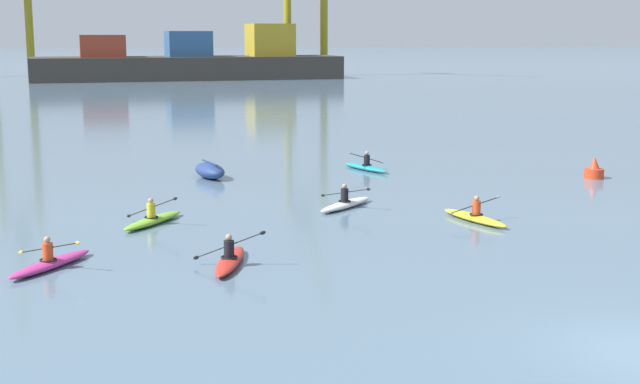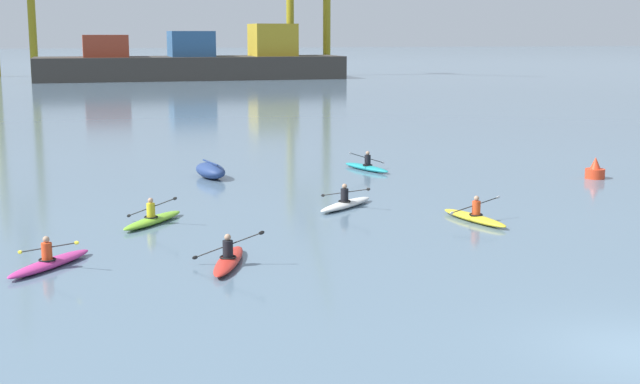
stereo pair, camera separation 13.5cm
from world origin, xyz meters
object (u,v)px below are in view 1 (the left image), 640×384
at_px(kayak_lime, 153,219).
at_px(kayak_yellow, 475,217).
at_px(kayak_magenta, 50,262).
at_px(kayak_white, 346,203).
at_px(channel_buoy, 594,171).
at_px(kayak_teal, 366,167).
at_px(container_barge, 192,62).
at_px(capsized_dinghy, 210,171).
at_px(kayak_red, 230,260).

distance_m(kayak_lime, kayak_yellow, 11.43).
relative_size(kayak_magenta, kayak_white, 1.02).
height_order(channel_buoy, kayak_lime, kayak_lime).
height_order(kayak_lime, kayak_magenta, kayak_lime).
height_order(kayak_lime, kayak_teal, kayak_lime).
xyz_separation_m(container_barge, kayak_magenta, (-17.62, -103.82, -2.41)).
bearing_deg(kayak_magenta, kayak_white, 29.67).
distance_m(channel_buoy, kayak_magenta, 25.81).
relative_size(container_barge, kayak_yellow, 12.84).
distance_m(kayak_yellow, kayak_teal, 12.33).
height_order(capsized_dinghy, kayak_lime, kayak_lime).
bearing_deg(container_barge, kayak_yellow, -91.79).
height_order(container_barge, kayak_teal, container_barge).
distance_m(kayak_red, kayak_yellow, 10.12).
height_order(container_barge, channel_buoy, container_barge).
xyz_separation_m(capsized_dinghy, kayak_yellow, (7.68, -12.02, -0.18)).
xyz_separation_m(kayak_red, kayak_magenta, (-4.99, 1.08, 0.00)).
bearing_deg(capsized_dinghy, container_barge, 83.07).
relative_size(capsized_dinghy, kayak_teal, 0.81).
distance_m(container_barge, kayak_yellow, 101.39).
bearing_deg(kayak_teal, container_barge, 88.00).
bearing_deg(kayak_lime, kayak_teal, 40.92).
relative_size(container_barge, kayak_red, 13.01).
xyz_separation_m(capsized_dinghy, kayak_red, (-1.78, -15.61, -0.18)).
bearing_deg(kayak_magenta, kayak_lime, 57.10).
height_order(capsized_dinghy, kayak_red, kayak_red).
bearing_deg(kayak_teal, kayak_red, -120.86).
height_order(capsized_dinghy, kayak_magenta, kayak_magenta).
xyz_separation_m(kayak_red, kayak_yellow, (9.46, 3.59, 0.00)).
bearing_deg(kayak_magenta, kayak_teal, 45.66).
xyz_separation_m(capsized_dinghy, kayak_magenta, (-6.77, -14.53, -0.18)).
bearing_deg(kayak_white, capsized_dinghy, 115.41).
xyz_separation_m(container_barge, kayak_teal, (-3.11, -88.97, -2.41)).
relative_size(channel_buoy, kayak_white, 0.34).
bearing_deg(kayak_yellow, kayak_lime, 166.59).
bearing_deg(kayak_white, kayak_lime, -172.56).
distance_m(channel_buoy, kayak_white, 13.64).
xyz_separation_m(kayak_lime, kayak_magenta, (-3.34, -5.16, -0.00)).
distance_m(kayak_yellow, kayak_magenta, 14.67).
distance_m(kayak_teal, kayak_white, 9.49).
bearing_deg(kayak_yellow, kayak_teal, 89.75).
bearing_deg(channel_buoy, kayak_red, -150.41).
distance_m(capsized_dinghy, kayak_yellow, 14.27).
xyz_separation_m(container_barge, kayak_yellow, (-3.16, -101.31, -2.41)).
xyz_separation_m(capsized_dinghy, kayak_white, (3.99, -8.40, -0.18)).
height_order(container_barge, kayak_red, container_barge).
relative_size(container_barge, kayak_magenta, 14.58).
bearing_deg(capsized_dinghy, kayak_teal, 2.31).
xyz_separation_m(kayak_red, kayak_lime, (-1.65, 6.24, 0.00)).
bearing_deg(capsized_dinghy, kayak_magenta, -114.97).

